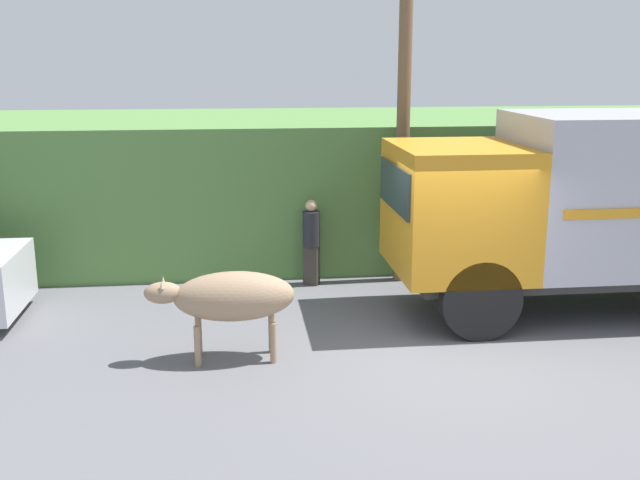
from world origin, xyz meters
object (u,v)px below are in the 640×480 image
object	(u,v)px
cargo_truck	(604,202)
utility_pole	(404,86)
pedestrian_on_hill	(311,238)
brown_cow	(230,297)

from	to	relation	value
cargo_truck	utility_pole	distance (m)	3.86
pedestrian_on_hill	utility_pole	distance (m)	3.12
utility_pole	brown_cow	bearing A→B (deg)	-132.18
cargo_truck	pedestrian_on_hill	xyz separation A→B (m)	(-4.41, 1.97, -0.94)
brown_cow	pedestrian_on_hill	distance (m)	3.60
brown_cow	utility_pole	size ratio (longest dim) A/B	0.29
pedestrian_on_hill	utility_pole	size ratio (longest dim) A/B	0.23
brown_cow	utility_pole	distance (m)	5.29
cargo_truck	brown_cow	distance (m)	6.07
brown_cow	pedestrian_on_hill	xyz separation A→B (m)	(1.44, 3.30, -0.03)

